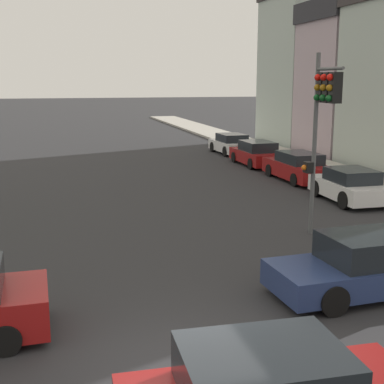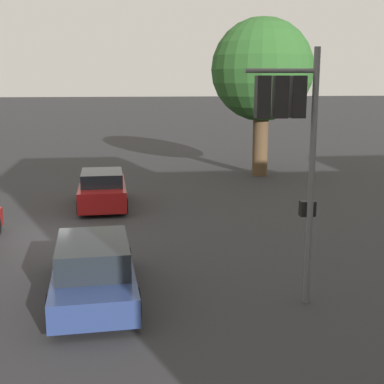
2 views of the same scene
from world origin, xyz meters
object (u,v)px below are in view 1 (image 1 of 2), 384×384
traffic_signal (323,107)px  parked_car_1 (298,167)px  crossing_car_2 (370,265)px  parked_car_2 (257,154)px  parked_car_3 (231,144)px  parked_car_0 (350,186)px

traffic_signal → parked_car_1: traffic_signal is taller
crossing_car_2 → parked_car_2: (4.58, 18.92, 0.00)m
parked_car_2 → parked_car_3: 5.30m
crossing_car_2 → parked_car_0: bearing=-121.2°
crossing_car_2 → parked_car_3: bearing=-104.1°
parked_car_1 → parked_car_2: 5.15m
parked_car_1 → parked_car_2: size_ratio=1.05×
parked_car_2 → parked_car_1: bearing=-179.0°
traffic_signal → parked_car_1: (3.82, 9.39, -3.46)m
parked_car_2 → crossing_car_2: bearing=165.5°
traffic_signal → parked_car_3: (3.84, 19.82, -3.48)m
parked_car_1 → parked_car_3: (0.02, 10.44, -0.03)m
parked_car_1 → parked_car_2: (-0.17, 5.15, -0.01)m
parked_car_1 → parked_car_3: size_ratio=1.09×
parked_car_0 → parked_car_2: size_ratio=0.88×
parked_car_0 → crossing_car_2: bearing=153.0°
parked_car_1 → crossing_car_2: bearing=159.4°
parked_car_1 → parked_car_2: bearing=0.3°
traffic_signal → parked_car_0: 6.78m
parked_car_2 → parked_car_3: bearing=-3.0°
parked_car_3 → parked_car_0: bearing=177.7°
traffic_signal → parked_car_3: size_ratio=1.35×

